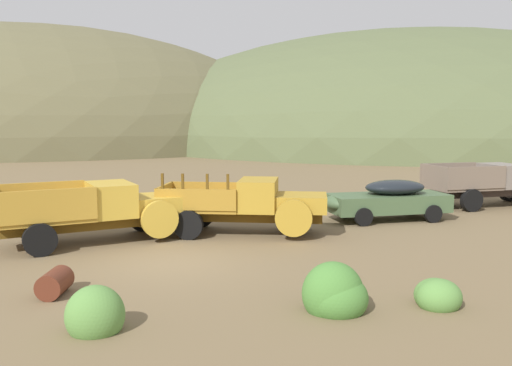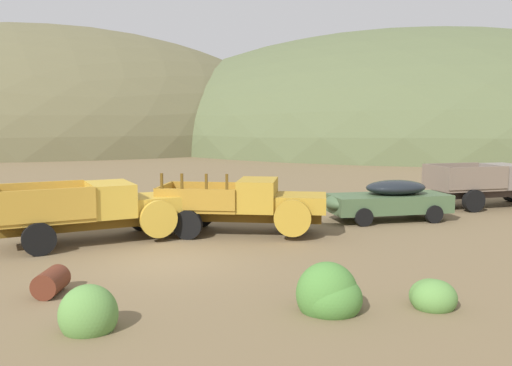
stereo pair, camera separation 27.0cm
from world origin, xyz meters
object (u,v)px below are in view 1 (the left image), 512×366
truck_mustard (254,205)px  oil_drum_tipped (55,283)px  truck_primer_gray (498,183)px  car_weathered_green (385,199)px  truck_faded_yellow (105,210)px

truck_mustard → oil_drum_tipped: bearing=-118.2°
truck_primer_gray → car_weathered_green: bearing=-165.1°
oil_drum_tipped → truck_mustard: bearing=48.1°
truck_faded_yellow → truck_mustard: 4.91m
truck_faded_yellow → car_weathered_green: bearing=-7.0°
truck_mustard → truck_primer_gray: size_ratio=0.95×
truck_faded_yellow → oil_drum_tipped: (-0.40, -5.43, -0.74)m
truck_faded_yellow → truck_primer_gray: 17.37m
truck_primer_gray → oil_drum_tipped: truck_primer_gray is taller
truck_faded_yellow → oil_drum_tipped: bearing=-113.7°
truck_mustard → car_weathered_green: size_ratio=1.18×
oil_drum_tipped → car_weathered_green: bearing=35.9°
truck_faded_yellow → car_weathered_green: truck_faded_yellow is taller
truck_faded_yellow → truck_primer_gray: bearing=-2.8°
truck_mustard → truck_faded_yellow: bearing=-160.9°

